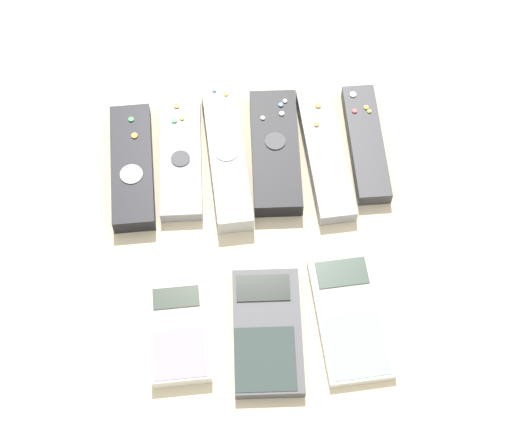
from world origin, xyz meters
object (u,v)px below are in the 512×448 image
object	(u,v)px
remote_4	(325,152)
remote_5	(366,143)
calculator_0	(179,333)
remote_1	(181,157)
remote_2	(227,153)
remote_3	(275,152)
calculator_2	(350,317)
calculator_1	(264,332)
remote_0	(132,167)

from	to	relation	value
remote_4	remote_5	bearing A→B (deg)	6.40
remote_4	calculator_0	world-z (taller)	remote_4
remote_4	remote_5	size ratio (longest dim) A/B	1.17
remote_1	remote_2	bearing A→B (deg)	0.20
remote_1	calculator_0	size ratio (longest dim) A/B	1.51
remote_3	remote_5	size ratio (longest dim) A/B	1.05
remote_5	calculator_2	xyz separation A→B (m)	(-0.05, -0.23, -0.00)
remote_2	calculator_1	size ratio (longest dim) A/B	1.39
remote_3	calculator_2	world-z (taller)	remote_3
remote_1	calculator_1	xyz separation A→B (m)	(0.08, -0.24, -0.00)
remote_0	remote_4	bearing A→B (deg)	0.23
remote_0	calculator_0	distance (m)	0.23
remote_3	calculator_1	bearing A→B (deg)	-95.84
remote_0	remote_1	bearing A→B (deg)	9.65
remote_3	remote_4	size ratio (longest dim) A/B	0.89
remote_4	remote_3	bearing A→B (deg)	173.61
calculator_0	calculator_1	world-z (taller)	calculator_0
remote_5	calculator_1	bearing A→B (deg)	-121.51
calculator_1	remote_4	bearing A→B (deg)	70.17
calculator_1	calculator_2	world-z (taller)	calculator_1
remote_3	remote_4	world-z (taller)	remote_3
remote_0	calculator_2	size ratio (longest dim) A/B	1.09
remote_2	remote_5	size ratio (longest dim) A/B	1.26
remote_5	calculator_0	size ratio (longest dim) A/B	1.44
remote_2	calculator_2	world-z (taller)	remote_2
remote_3	calculator_1	world-z (taller)	remote_3
remote_3	remote_2	bearing A→B (deg)	-179.33
remote_2	calculator_2	xyz separation A→B (m)	(0.12, -0.23, -0.01)
remote_2	remote_0	bearing A→B (deg)	-178.05
remote_3	calculator_2	bearing A→B (deg)	-71.58
remote_4	calculator_2	size ratio (longest dim) A/B	1.25
remote_4	remote_1	bearing A→B (deg)	174.76
remote_3	calculator_1	size ratio (longest dim) A/B	1.15
remote_0	remote_5	world-z (taller)	remote_0
remote_0	remote_5	size ratio (longest dim) A/B	1.02
remote_2	calculator_0	bearing A→B (deg)	-109.10
calculator_0	calculator_2	distance (m)	0.20
remote_1	calculator_0	xyz separation A→B (m)	(-0.02, -0.24, 0.00)
remote_5	calculator_0	world-z (taller)	remote_5
calculator_0	calculator_2	bearing A→B (deg)	0.27
remote_4	remote_5	distance (m)	0.05
remote_0	remote_3	size ratio (longest dim) A/B	0.98
calculator_2	remote_3	bearing A→B (deg)	102.84
calculator_0	calculator_1	bearing A→B (deg)	-5.00
remote_5	calculator_1	size ratio (longest dim) A/B	1.10
remote_4	calculator_1	distance (m)	0.25
remote_2	remote_5	distance (m)	0.18
remote_3	calculator_0	world-z (taller)	remote_3
remote_0	calculator_2	xyz separation A→B (m)	(0.24, -0.22, -0.01)
remote_3	remote_5	world-z (taller)	remote_3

